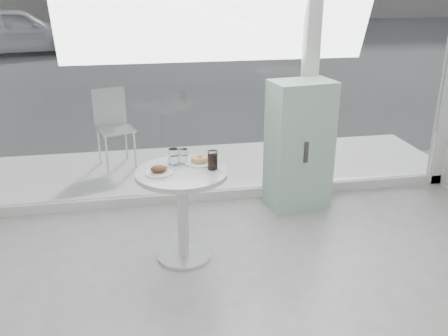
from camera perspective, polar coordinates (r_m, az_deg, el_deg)
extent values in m
cube|color=silver|center=(5.22, -0.42, -2.95)|extent=(5.00, 0.12, 0.10)
cube|color=silver|center=(5.05, 9.92, 13.07)|extent=(0.14, 0.14, 3.00)
cube|color=white|center=(4.76, -9.88, 11.37)|extent=(3.21, 0.02, 2.60)
cube|color=white|center=(5.37, 17.81, 11.80)|extent=(1.41, 0.02, 2.60)
cylinder|color=silver|center=(4.21, -4.58, -9.93)|extent=(0.44, 0.44, 0.03)
cylinder|color=silver|center=(4.04, -4.72, -5.62)|extent=(0.09, 0.09, 0.70)
cylinder|color=white|center=(3.88, -4.89, -0.61)|extent=(0.72, 0.72, 0.04)
cube|color=white|center=(5.96, -1.76, -0.07)|extent=(5.60, 1.60, 0.05)
cube|color=#363636|center=(17.85, -7.93, 14.01)|extent=(40.00, 24.00, 0.00)
cube|color=#9DC8B0|center=(4.92, 8.58, 2.56)|extent=(0.64, 0.47, 1.27)
cube|color=#333333|center=(4.74, 9.36, 1.78)|extent=(0.04, 0.03, 0.20)
cylinder|color=silver|center=(5.86, -13.23, 1.52)|extent=(0.02, 0.02, 0.44)
cylinder|color=silver|center=(5.94, -10.14, 2.05)|extent=(0.02, 0.02, 0.44)
cylinder|color=silver|center=(6.16, -14.07, 2.44)|extent=(0.02, 0.02, 0.44)
cylinder|color=silver|center=(6.24, -11.12, 2.93)|extent=(0.02, 0.02, 0.44)
cube|color=silver|center=(5.98, -12.31, 4.34)|extent=(0.49, 0.49, 0.03)
cube|color=silver|center=(6.09, -12.99, 6.90)|extent=(0.38, 0.14, 0.44)
imported|color=silver|center=(16.11, -22.66, 14.29)|extent=(4.19, 2.34, 1.35)
imported|color=#9FA1A7|center=(16.37, -3.49, 15.88)|extent=(4.28, 2.58, 1.33)
cylinder|color=white|center=(3.84, -7.47, -0.57)|extent=(0.21, 0.21, 0.01)
cube|color=silver|center=(3.83, -7.17, -0.47)|extent=(0.13, 0.13, 0.00)
ellipsoid|color=#3E1F10|center=(3.83, -7.49, -0.10)|extent=(0.12, 0.10, 0.05)
ellipsoid|color=#3E1F10|center=(3.85, -6.99, -0.03)|extent=(0.06, 0.06, 0.03)
cylinder|color=white|center=(4.03, -2.80, 0.65)|extent=(0.24, 0.24, 0.01)
torus|color=tan|center=(4.02, -2.81, 1.00)|extent=(0.14, 0.14, 0.05)
cylinder|color=white|center=(4.00, -5.78, 1.31)|extent=(0.08, 0.08, 0.13)
cylinder|color=white|center=(4.01, -5.77, 0.94)|extent=(0.07, 0.07, 0.07)
cylinder|color=white|center=(4.02, -4.68, 1.37)|extent=(0.07, 0.07, 0.12)
cylinder|color=white|center=(4.03, -4.67, 1.04)|extent=(0.06, 0.06, 0.06)
cylinder|color=white|center=(3.88, -1.31, 0.91)|extent=(0.08, 0.08, 0.15)
cylinder|color=black|center=(3.88, -1.31, 0.82)|extent=(0.07, 0.07, 0.13)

